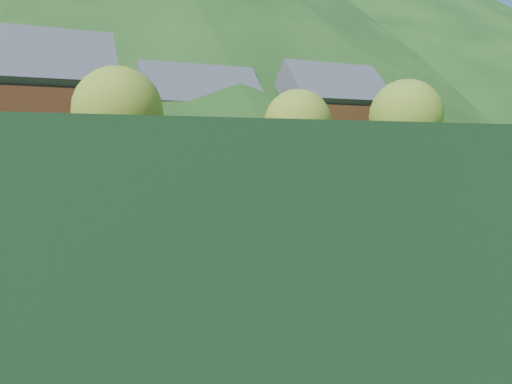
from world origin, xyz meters
name	(u,v)px	position (x,y,z in m)	size (l,w,h in m)	color
ground	(305,225)	(0.00, 0.00, 0.00)	(400.00, 400.00, 0.00)	#294F18
clay_court	(305,224)	(0.00, 0.00, 0.01)	(40.00, 24.00, 0.02)	#BE3F1E
mountain_far_right	(318,33)	(90.00, 150.00, 47.50)	(260.00, 260.00, 95.00)	black
coach	(281,207)	(-1.94, -1.90, 1.00)	(0.72, 0.47, 1.97)	#1A57AB
student_a	(361,194)	(3.71, 1.75, 0.77)	(0.73, 0.57, 1.50)	orange
student_b	(387,193)	(5.21, 1.93, 0.75)	(0.85, 0.36, 1.46)	orange
student_c	(429,193)	(6.76, 1.01, 0.76)	(0.72, 0.47, 1.47)	orange
student_d	(434,192)	(7.25, 1.25, 0.78)	(0.98, 0.56, 1.52)	orange
tennis_ball_0	(417,226)	(3.36, -1.96, 0.05)	(0.07, 0.07, 0.07)	yellow
tennis_ball_1	(200,309)	(-5.91, -6.79, 0.05)	(0.07, 0.07, 0.07)	yellow
tennis_ball_3	(470,230)	(4.41, -3.29, 0.05)	(0.07, 0.07, 0.07)	yellow
tennis_ball_4	(263,237)	(-2.39, -1.60, 0.05)	(0.07, 0.07, 0.07)	yellow
tennis_ball_5	(104,247)	(-7.00, -1.17, 0.05)	(0.07, 0.07, 0.07)	yellow
tennis_ball_7	(389,246)	(0.34, -4.12, 0.05)	(0.07, 0.07, 0.07)	yellow
tennis_ball_8	(473,219)	(6.24, -1.80, 0.05)	(0.07, 0.07, 0.07)	yellow
tennis_ball_9	(439,326)	(-2.68, -8.99, 0.05)	(0.07, 0.07, 0.07)	yellow
tennis_ball_10	(9,367)	(-8.75, -7.81, 0.05)	(0.07, 0.07, 0.07)	yellow
tennis_ball_11	(28,292)	(-8.70, -4.59, 0.05)	(0.07, 0.07, 0.07)	yellow
tennis_ball_12	(485,236)	(3.97, -4.21, 0.05)	(0.07, 0.07, 0.07)	yellow
tennis_ball_13	(303,256)	(-2.46, -4.25, 0.05)	(0.07, 0.07, 0.07)	yellow
tennis_ball_14	(92,273)	(-7.47, -3.68, 0.05)	(0.07, 0.07, 0.07)	yellow
tennis_ball_15	(154,243)	(-5.63, -1.14, 0.05)	(0.07, 0.07, 0.07)	yellow
tennis_ball_16	(89,268)	(-7.52, -3.26, 0.05)	(0.07, 0.07, 0.07)	yellow
court_lines	(305,224)	(0.00, 0.00, 0.02)	(23.83, 11.03, 0.00)	white
tennis_net	(305,210)	(0.00, 0.00, 0.52)	(0.10, 12.07, 1.10)	black
perimeter_fence	(306,190)	(0.00, 0.00, 1.27)	(40.40, 24.24, 3.00)	black
ball_hopper	(48,257)	(-8.32, -4.89, 0.77)	(0.57, 0.57, 1.00)	black
chalet_left	(32,112)	(-10.00, 30.00, 5.65)	(13.80, 9.93, 12.92)	beige
chalet_mid	(199,125)	(6.00, 34.00, 4.99)	(12.65, 8.82, 11.45)	beige
chalet_right	(329,123)	(20.00, 30.00, 5.26)	(11.50, 8.82, 11.91)	beige
tree_b	(119,112)	(-4.00, 20.00, 5.19)	(6.40, 6.40, 8.40)	#3E2718
tree_c	(298,124)	(10.00, 19.00, 4.54)	(5.60, 5.60, 7.35)	#41291A
tree_d	(405,116)	(22.00, 20.00, 5.52)	(6.80, 6.80, 8.93)	#3C2618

